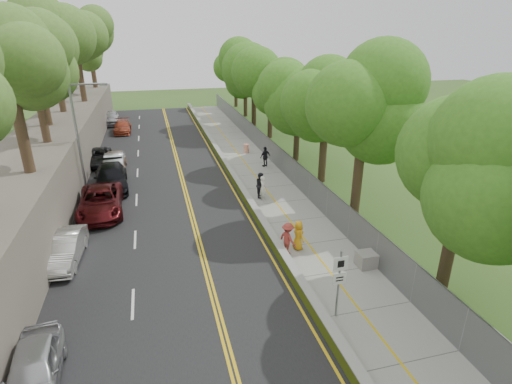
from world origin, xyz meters
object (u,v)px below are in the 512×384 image
object	(u,v)px
construction_barrel	(246,148)
car_1	(64,249)
concrete_block	(368,259)
streetlight	(80,132)
painter_0	(298,235)
car_2	(101,201)
car_0	(34,370)
person_far	(265,157)
signpost	(339,277)

from	to	relation	value
construction_barrel	car_1	size ratio (longest dim) A/B	0.19
concrete_block	car_1	world-z (taller)	car_1
streetlight	concrete_block	distance (m)	20.70
painter_0	car_2	bearing A→B (deg)	42.33
concrete_block	car_2	size ratio (longest dim) A/B	0.20
concrete_block	painter_0	world-z (taller)	painter_0
car_0	person_far	world-z (taller)	person_far
signpost	car_1	bearing A→B (deg)	147.19
car_0	car_2	size ratio (longest dim) A/B	0.71
streetlight	concrete_block	world-z (taller)	streetlight
signpost	painter_0	distance (m)	5.78
construction_barrel	signpost	bearing A→B (deg)	-94.76
streetlight	signpost	distance (m)	20.72
signpost	car_2	xyz separation A→B (m)	(-10.39, 13.34, -1.11)
construction_barrel	concrete_block	size ratio (longest dim) A/B	0.74
car_0	car_1	size ratio (longest dim) A/B	0.95
concrete_block	car_1	size ratio (longest dim) A/B	0.26
concrete_block	person_far	distance (m)	16.76
construction_barrel	car_0	world-z (taller)	car_0
construction_barrel	person_far	distance (m)	4.70
car_1	painter_0	size ratio (longest dim) A/B	2.66
person_far	painter_0	bearing A→B (deg)	58.37
car_2	person_far	xyz separation A→B (m)	(13.02, 6.52, 0.09)
car_2	person_far	distance (m)	14.56
streetlight	painter_0	world-z (taller)	streetlight
signpost	construction_barrel	size ratio (longest dim) A/B	3.68
streetlight	car_0	bearing A→B (deg)	-89.11
construction_barrel	painter_0	size ratio (longest dim) A/B	0.51
signpost	streetlight	bearing A→B (deg)	124.08
painter_0	person_far	distance (m)	14.38
construction_barrel	car_2	size ratio (longest dim) A/B	0.14
car_1	car_0	bearing A→B (deg)	-83.38
car_2	person_far	world-z (taller)	person_far
construction_barrel	concrete_block	distance (m)	21.41
signpost	person_far	size ratio (longest dim) A/B	1.74
construction_barrel	person_far	world-z (taller)	person_far
construction_barrel	painter_0	bearing A→B (deg)	-94.97
person_far	car_1	bearing A→B (deg)	18.16
painter_0	person_far	bearing A→B (deg)	-21.13
signpost	person_far	distance (m)	20.07
person_far	construction_barrel	bearing A→B (deg)	-105.49
concrete_block	painter_0	size ratio (longest dim) A/B	0.69
signpost	painter_0	xyz separation A→B (m)	(0.40, 5.66, -1.08)
streetlight	painter_0	xyz separation A→B (m)	(11.91, -11.35, -3.76)
streetlight	car_0	xyz separation A→B (m)	(0.28, -17.74, -3.89)
signpost	concrete_block	distance (m)	4.77
construction_barrel	car_1	world-z (taller)	car_1
streetlight	painter_0	size ratio (longest dim) A/B	4.82
car_1	painter_0	world-z (taller)	painter_0
streetlight	person_far	xyz separation A→B (m)	(14.14, 2.85, -3.70)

